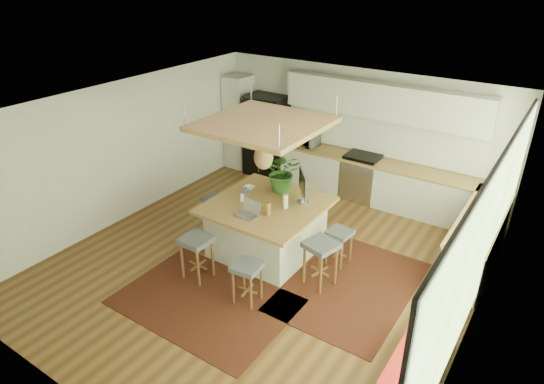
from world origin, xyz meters
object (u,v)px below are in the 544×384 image
Objects in this scene: stool_right_back at (339,245)px; microwave at (306,137)px; island at (267,227)px; stool_left_side at (215,211)px; laptop at (247,209)px; monitor at (303,188)px; stool_near_left at (197,259)px; stool_right_front at (320,265)px; stool_near_right at (247,282)px; island_plant at (283,176)px; fridge at (267,136)px.

stool_right_back is 3.35m from microwave.
microwave is at bearing 106.96° from island.
stool_right_back is at bearing 5.36° from stool_left_side.
stool_right_back is 1.68m from laptop.
microwave reaches higher than island.
stool_right_back is 1.13m from monitor.
stool_near_left reaches higher than stool_right_back.
island is 2.38× the size of stool_right_front.
monitor is (0.50, 0.92, 0.14)m from laptop.
stool_near_left is 1.12m from laptop.
stool_near_right is 0.92× the size of island_plant.
microwave is (-0.39, 4.11, 0.76)m from stool_near_left.
stool_left_side is 0.91× the size of island_plant.
fridge is 2.50× the size of stool_near_left.
stool_right_front is 0.68m from stool_right_back.
laptop is at bearing 59.70° from stool_near_left.
stool_near_left is (-0.47, -1.28, -0.11)m from island.
stool_right_front is at bearing 16.34° from laptop.
microwave is (1.05, 0.01, 0.19)m from fridge.
microwave is at bearing 168.73° from monitor.
stool_near_left is 2.10m from monitor.
stool_near_left is at bearing -112.11° from laptop.
monitor is at bearing 69.70° from laptop.
island is 1.27m from stool_left_side.
island is 3.04× the size of monitor.
stool_right_back is at bearing -41.44° from microwave.
monitor is (1.73, 0.29, 0.83)m from stool_left_side.
stool_near_right is 2.31m from stool_left_side.
microwave is at bearing -2.31° from fridge.
monitor reaches higher than island.
stool_right_front is 1.36m from monitor.
monitor is 2.78m from microwave.
monitor reaches higher than stool_near_left.
microwave is at bearing 130.07° from stool_right_back.
island_plant reaches higher than stool_near_right.
island is at bearing -89.99° from monitor.
fridge reaches higher than island_plant.
stool_right_front is 1.21× the size of stool_right_back.
monitor reaches higher than microwave.
island_plant reaches higher than stool_right_back.
laptop is at bearing -67.55° from microwave.
stool_near_right is 1.20m from stool_right_front.
stool_right_back is 1.57m from island_plant.
island is at bearing -84.97° from island_plant.
stool_near_left is 1.96m from stool_right_front.
laptop is (-0.03, -0.53, 0.58)m from island.
fridge reaches higher than stool_left_side.
stool_near_right reaches higher than stool_right_back.
stool_near_right is at bearing -112.38° from stool_right_back.
stool_right_back is 0.88× the size of island_plant.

